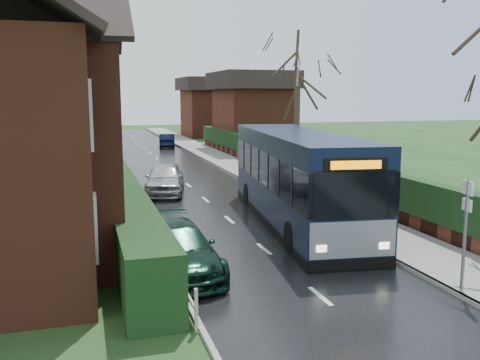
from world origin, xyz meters
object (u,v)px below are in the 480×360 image
object	(u,v)px
car_silver	(165,179)
bus_stop_sign	(466,220)
car_green	(177,249)
bus	(297,179)

from	to	relation	value
car_silver	bus_stop_sign	bearing A→B (deg)	-60.26
car_green	bus_stop_sign	xyz separation A→B (m)	(6.10, -3.52, 1.17)
bus	bus_stop_sign	bearing A→B (deg)	-75.67
bus	bus_stop_sign	xyz separation A→B (m)	(1.00, -7.60, 0.17)
bus	car_silver	world-z (taller)	bus
car_green	car_silver	bearing A→B (deg)	79.86
car_silver	bus_stop_sign	world-z (taller)	bus_stop_sign
bus	car_green	xyz separation A→B (m)	(-5.10, -4.07, -1.00)
bus	car_green	world-z (taller)	bus
bus	car_green	distance (m)	6.60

